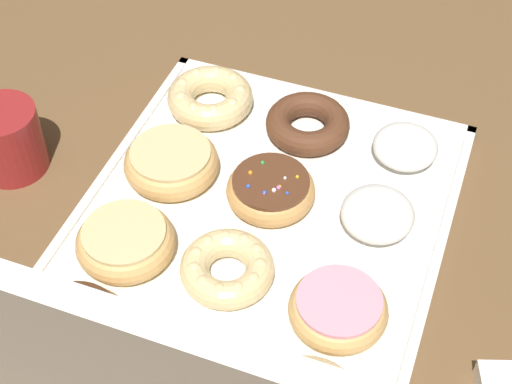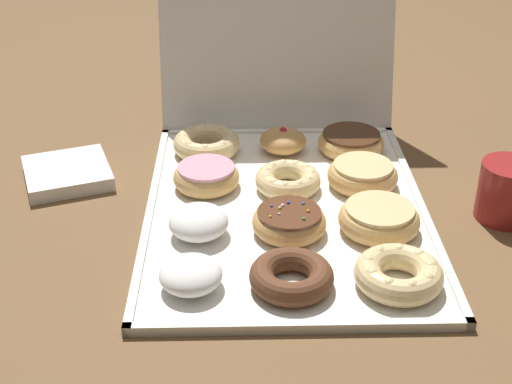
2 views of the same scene
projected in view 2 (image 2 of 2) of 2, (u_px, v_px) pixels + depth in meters
ground_plane at (286, 214)px, 1.16m from camera, size 3.00×3.00×0.00m
donut_box at (286, 211)px, 1.15m from camera, size 0.44×0.58×0.01m
powdered_filled_donut_0 at (191, 275)px, 0.97m from camera, size 0.09×0.09×0.04m
chocolate_cake_ring_donut_1 at (291, 276)px, 0.97m from camera, size 0.11×0.11×0.03m
cruller_donut_2 at (399, 273)px, 0.97m from camera, size 0.12×0.12×0.04m
powdered_filled_donut_3 at (199, 222)px, 1.08m from camera, size 0.09×0.09×0.05m
sprinkle_donut_4 at (292, 221)px, 1.08m from camera, size 0.11×0.11×0.04m
glazed_ring_donut_5 at (379, 218)px, 1.09m from camera, size 0.12×0.12×0.04m
pink_frosted_donut_6 at (206, 176)px, 1.20m from camera, size 0.11×0.11×0.04m
cruller_donut_7 at (288, 179)px, 1.20m from camera, size 0.11×0.11×0.04m
glazed_ring_donut_8 at (363, 175)px, 1.20m from camera, size 0.12×0.12×0.04m
cruller_donut_9 at (207, 143)px, 1.31m from camera, size 0.12×0.12×0.04m
jelly_filled_donut_10 at (283, 141)px, 1.32m from camera, size 0.08×0.08×0.05m
chocolate_frosted_donut_11 at (351, 142)px, 1.32m from camera, size 0.12×0.12×0.04m
coffee_mug at (510, 190)px, 1.13m from camera, size 0.11×0.09×0.09m
napkin_stack at (67, 173)px, 1.25m from camera, size 0.18×0.18×0.02m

